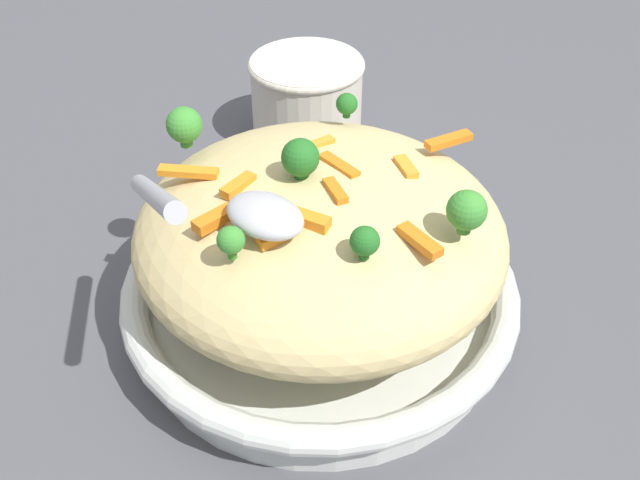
{
  "coord_description": "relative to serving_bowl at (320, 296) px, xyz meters",
  "views": [
    {
      "loc": [
        0.27,
        -0.32,
        0.43
      ],
      "look_at": [
        0.0,
        0.0,
        0.08
      ],
      "focal_mm": 41.19,
      "sensor_mm": 36.0,
      "label": 1
    }
  ],
  "objects": [
    {
      "name": "carrot_piece_4",
      "position": [
        -0.03,
        0.03,
        0.11
      ],
      "size": [
        0.02,
        0.04,
        0.01
      ],
      "primitive_type": "cube",
      "rotation": [
        0.0,
        0.0,
        4.44
      ],
      "color": "orange",
      "rests_on": "pasta_mound"
    },
    {
      "name": "broccoli_floret_4",
      "position": [
        0.01,
        -0.09,
        0.12
      ],
      "size": [
        0.02,
        0.02,
        0.02
      ],
      "color": "#377928",
      "rests_on": "pasta_mound"
    },
    {
      "name": "carrot_piece_7",
      "position": [
        0.03,
        0.06,
        0.11
      ],
      "size": [
        0.03,
        0.02,
        0.01
      ],
      "primitive_type": "cube",
      "rotation": [
        0.0,
        0.0,
        2.59
      ],
      "color": "orange",
      "rests_on": "pasta_mound"
    },
    {
      "name": "carrot_piece_5",
      "position": [
        -0.04,
        -0.04,
        0.11
      ],
      "size": [
        0.01,
        0.03,
        0.01
      ],
      "primitive_type": "cube",
      "rotation": [
        0.0,
        0.0,
        4.79
      ],
      "color": "orange",
      "rests_on": "pasta_mound"
    },
    {
      "name": "carrot_piece_9",
      "position": [
        -0.08,
        -0.05,
        0.11
      ],
      "size": [
        0.04,
        0.03,
        0.01
      ],
      "primitive_type": "cube",
      "rotation": [
        0.0,
        0.0,
        3.74
      ],
      "color": "orange",
      "rests_on": "pasta_mound"
    },
    {
      "name": "broccoli_floret_0",
      "position": [
        0.1,
        0.02,
        0.12
      ],
      "size": [
        0.03,
        0.03,
        0.03
      ],
      "color": "#377928",
      "rests_on": "pasta_mound"
    },
    {
      "name": "broccoli_floret_2",
      "position": [
        -0.01,
        -0.01,
        0.13
      ],
      "size": [
        0.03,
        0.03,
        0.03
      ],
      "color": "#205B1C",
      "rests_on": "pasta_mound"
    },
    {
      "name": "pasta_mound",
      "position": [
        0.0,
        0.0,
        0.06
      ],
      "size": [
        0.27,
        0.27,
        0.1
      ],
      "primitive_type": "ellipsoid",
      "color": "#D1BA7A",
      "rests_on": "serving_bowl"
    },
    {
      "name": "carrot_piece_1",
      "position": [
        0.0,
        0.02,
        0.11
      ],
      "size": [
        0.04,
        0.01,
        0.01
      ],
      "primitive_type": "cube",
      "rotation": [
        0.0,
        0.0,
        6.13
      ],
      "color": "orange",
      "rests_on": "pasta_mound"
    },
    {
      "name": "serving_bowl",
      "position": [
        0.0,
        0.0,
        0.0
      ],
      "size": [
        0.31,
        0.31,
        0.05
      ],
      "color": "silver",
      "rests_on": "ground_plane"
    },
    {
      "name": "carrot_piece_10",
      "position": [
        -0.03,
        -0.08,
        0.11
      ],
      "size": [
        0.01,
        0.03,
        0.01
      ],
      "primitive_type": "cube",
      "rotation": [
        0.0,
        0.0,
        4.63
      ],
      "color": "orange",
      "rests_on": "pasta_mound"
    },
    {
      "name": "broccoli_floret_3",
      "position": [
        0.07,
        -0.04,
        0.12
      ],
      "size": [
        0.02,
        0.02,
        0.02
      ],
      "color": "#205B1C",
      "rests_on": "pasta_mound"
    },
    {
      "name": "serving_spoon",
      "position": [
        -0.0,
        -0.08,
        0.13
      ],
      "size": [
        0.13,
        0.11,
        0.08
      ],
      "color": "#B7B7BC",
      "rests_on": "pasta_mound"
    },
    {
      "name": "carrot_piece_6",
      "position": [
        0.02,
        -0.04,
        0.11
      ],
      "size": [
        0.03,
        0.02,
        0.01
      ],
      "primitive_type": "cube",
      "rotation": [
        0.0,
        0.0,
        3.37
      ],
      "color": "orange",
      "rests_on": "pasta_mound"
    },
    {
      "name": "carrot_piece_3",
      "position": [
        0.09,
        -0.01,
        0.11
      ],
      "size": [
        0.04,
        0.02,
        0.01
      ],
      "primitive_type": "cube",
      "rotation": [
        0.0,
        0.0,
        6.05
      ],
      "color": "orange",
      "rests_on": "pasta_mound"
    },
    {
      "name": "carrot_piece_0",
      "position": [
        0.04,
        0.11,
        0.11
      ],
      "size": [
        0.02,
        0.04,
        0.01
      ],
      "primitive_type": "cube",
      "rotation": [
        0.0,
        0.0,
        1.18
      ],
      "color": "orange",
      "rests_on": "pasta_mound"
    },
    {
      "name": "carrot_piece_2",
      "position": [
        0.02,
        -0.01,
        0.11
      ],
      "size": [
        0.03,
        0.02,
        0.01
      ],
      "primitive_type": "cube",
      "rotation": [
        0.0,
        0.0,
        2.67
      ],
      "color": "orange",
      "rests_on": "pasta_mound"
    },
    {
      "name": "carrot_piece_8",
      "position": [
        0.02,
        -0.06,
        0.11
      ],
      "size": [
        0.02,
        0.03,
        0.01
      ],
      "primitive_type": "cube",
      "rotation": [
        0.0,
        0.0,
        1.25
      ],
      "color": "orange",
      "rests_on": "pasta_mound"
    },
    {
      "name": "broccoli_floret_1",
      "position": [
        -0.11,
        -0.02,
        0.12
      ],
      "size": [
        0.03,
        0.03,
        0.03
      ],
      "color": "#377928",
      "rests_on": "pasta_mound"
    },
    {
      "name": "ground_plane",
      "position": [
        0.0,
        0.0,
        -0.03
      ],
      "size": [
        2.4,
        2.4,
        0.0
      ],
      "primitive_type": "plane",
      "color": "#4C4C51"
    },
    {
      "name": "broccoli_floret_5",
      "position": [
        -0.05,
        0.09,
        0.12
      ],
      "size": [
        0.02,
        0.02,
        0.02
      ],
      "color": "#205B1C",
      "rests_on": "pasta_mound"
    },
    {
      "name": "companion_bowl",
      "position": [
        -0.2,
        0.21,
        0.02
      ],
      "size": [
        0.12,
        0.12,
        0.09
      ],
      "color": "beige",
      "rests_on": "ground_plane"
    }
  ]
}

